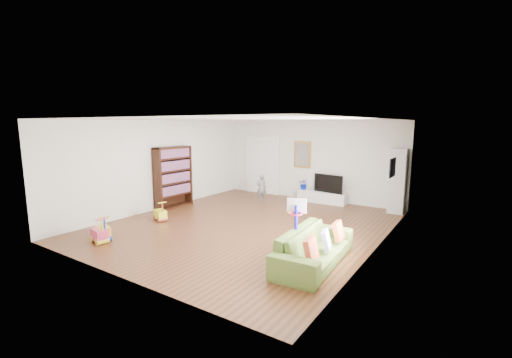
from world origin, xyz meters
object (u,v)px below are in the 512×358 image
Objects in this scene: media_console at (322,197)px; bookshelf at (173,177)px; basketball_hoop at (295,233)px; sofa at (314,247)px.

media_console is 4.88m from bookshelf.
basketball_hoop is (5.21, -1.93, -0.34)m from bookshelf.
basketball_hoop is (1.56, -5.07, 0.43)m from media_console.
sofa is at bearing 23.19° from basketball_hoop.
media_console is at bearing 17.51° from sofa.
media_console is at bearing 41.55° from bookshelf.
media_console is 1.32× the size of basketball_hoop.
bookshelf reaches higher than media_console.
media_console is 0.73× the size of sofa.
sofa is (5.50, -1.68, -0.63)m from bookshelf.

